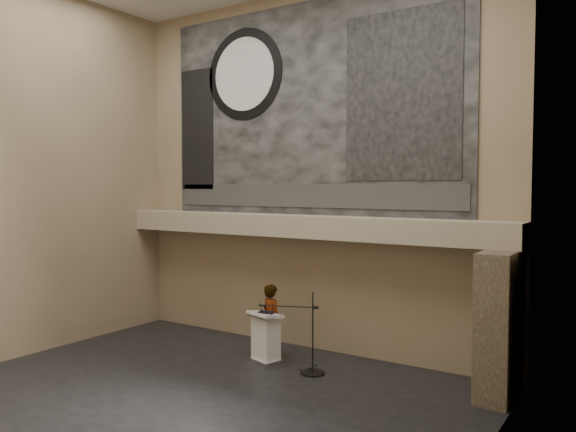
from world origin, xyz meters
The scene contains 19 objects.
floor centered at (0.00, 0.00, 0.00)m, with size 10.00×10.00×0.00m, color black.
wall_back centered at (0.00, 4.00, 4.25)m, with size 10.00×0.02×8.50m, color #807051.
wall_left centered at (-5.00, 0.00, 4.25)m, with size 0.02×8.00×8.50m, color #807051.
wall_right centered at (5.00, 0.00, 4.25)m, with size 0.02×8.00×8.50m, color #807051.
soffit centered at (0.00, 3.60, 2.95)m, with size 10.00×0.80×0.50m, color gray.
sprinkler_left centered at (-1.60, 3.55, 2.67)m, with size 0.04×0.04×0.06m, color #B2893D.
sprinkler_right centered at (1.90, 3.55, 2.67)m, with size 0.04×0.04×0.06m, color #B2893D.
banner centered at (0.00, 3.97, 5.70)m, with size 8.00×0.05×5.00m, color black.
banner_text_strip centered at (0.00, 3.93, 3.65)m, with size 7.76×0.02×0.55m, color #2C2C2C.
banner_clock_rim centered at (-1.80, 3.93, 6.70)m, with size 2.30×2.30×0.02m, color black.
banner_clock_face centered at (-1.80, 3.91, 6.70)m, with size 1.84×1.84×0.02m, color silver.
banner_building_print centered at (2.40, 3.93, 5.80)m, with size 2.60×0.02×3.60m, color black.
banner_brick_print centered at (-3.40, 3.93, 5.40)m, with size 1.10×0.02×3.20m, color black.
stone_pier centered at (4.65, 3.15, 1.35)m, with size 0.60×1.40×2.70m, color #443829.
lectern centered at (-0.11, 2.48, 0.55)m, with size 0.84×0.70×1.14m.
binder centered at (-0.08, 2.44, 1.12)m, with size 0.32×0.25×0.04m, color black.
papers centered at (-0.19, 2.49, 1.10)m, with size 0.21×0.30×0.01m, color white.
speaker_person centered at (-0.21, 2.85, 0.83)m, with size 0.61×0.40×1.67m, color white.
mic_stand centered at (1.09, 2.40, 0.24)m, with size 1.30×0.72×1.69m.
Camera 1 is at (6.97, -7.43, 3.87)m, focal length 35.00 mm.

